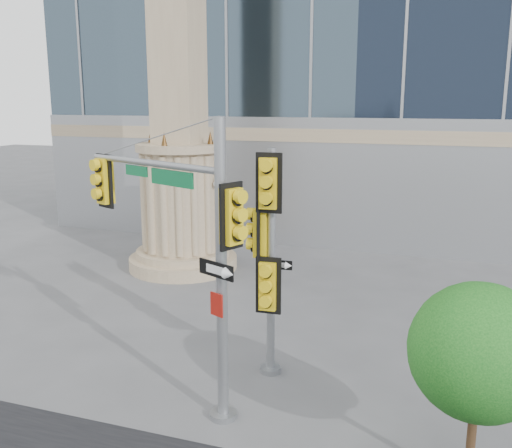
% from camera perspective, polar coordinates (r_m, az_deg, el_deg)
% --- Properties ---
extents(ground, '(120.00, 120.00, 0.00)m').
position_cam_1_polar(ground, '(13.89, -1.22, -16.90)').
color(ground, '#545456').
rests_on(ground, ground).
extents(monument, '(4.40, 4.40, 16.60)m').
position_cam_1_polar(monument, '(22.82, -7.63, 9.05)').
color(monument, tan).
rests_on(monument, ground).
extents(main_signal_pole, '(4.71, 2.42, 6.47)m').
position_cam_1_polar(main_signal_pole, '(12.47, -7.21, -0.64)').
color(main_signal_pole, slate).
rests_on(main_signal_pole, ground).
extents(secondary_signal_pole, '(0.99, 0.73, 5.68)m').
position_cam_1_polar(secondary_signal_pole, '(13.73, 1.15, -2.21)').
color(secondary_signal_pole, slate).
rests_on(secondary_signal_pole, ground).
extents(street_tree, '(2.44, 2.39, 3.81)m').
position_cam_1_polar(street_tree, '(10.64, 21.61, -12.30)').
color(street_tree, tan).
rests_on(street_tree, ground).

